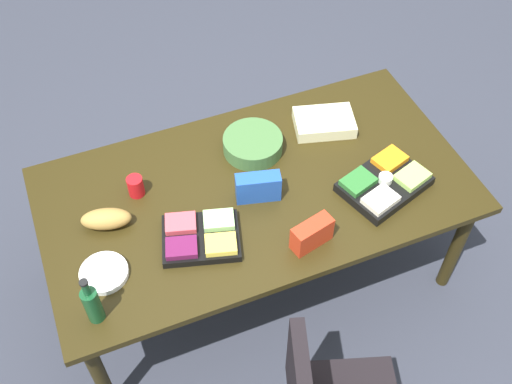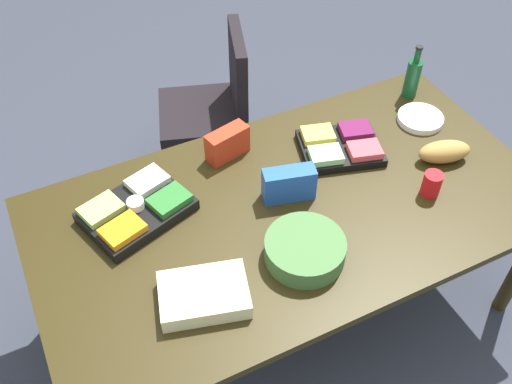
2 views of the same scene
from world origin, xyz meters
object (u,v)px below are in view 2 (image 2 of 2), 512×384
paper_plate_stack (420,119)px  chip_bag_red (227,143)px  office_chair (211,124)px  conference_table (291,217)px  salad_bowl (305,249)px  sheet_cake (204,295)px  chip_bag_blue (289,184)px  red_solo_cup (432,184)px  wine_bottle (413,77)px  veggie_tray (137,209)px  bread_loaf (444,152)px  fruit_platter (340,146)px

paper_plate_stack → chip_bag_red: bearing=168.6°
office_chair → conference_table: bearing=-93.7°
paper_plate_stack → salad_bowl: 1.03m
sheet_cake → salad_bowl: bearing=1.8°
chip_bag_blue → chip_bag_red: 0.37m
red_solo_cup → chip_bag_red: chip_bag_red is taller
wine_bottle → chip_bag_red: 1.02m
office_chair → wine_bottle: 1.18m
conference_table → office_chair: 1.14m
veggie_tray → paper_plate_stack: bearing=-0.8°
veggie_tray → bread_loaf: bearing=-12.1°
office_chair → bread_loaf: bearing=-59.2°
chip_bag_red → chip_bag_blue: bearing=-70.4°
conference_table → veggie_tray: veggie_tray is taller
office_chair → bread_loaf: 1.39m
sheet_cake → veggie_tray: bearing=100.0°
chip_bag_blue → fruit_platter: size_ratio=0.52×
red_solo_cup → chip_bag_red: bearing=138.5°
conference_table → fruit_platter: bearing=29.5°
wine_bottle → salad_bowl: wine_bottle is taller
red_solo_cup → sheet_cake: (-1.07, -0.07, -0.02)m
chip_bag_blue → sheet_cake: size_ratio=0.69×
wine_bottle → veggie_tray: bearing=-173.3°
conference_table → bread_loaf: 0.76m
bread_loaf → red_solo_cup: bearing=-142.2°
salad_bowl → red_solo_cup: bearing=5.4°
paper_plate_stack → bread_loaf: (-0.08, -0.27, 0.04)m
bread_loaf → fruit_platter: bearing=146.7°
conference_table → paper_plate_stack: paper_plate_stack is taller
office_chair → red_solo_cup: office_chair is taller
red_solo_cup → wine_bottle: size_ratio=0.39×
office_chair → red_solo_cup: bearing=-68.8°
conference_table → veggie_tray: size_ratio=4.39×
salad_bowl → wine_bottle: bearing=34.0°
veggie_tray → chip_bag_blue: bearing=-16.5°
chip_bag_blue → sheet_cake: bearing=-148.2°
sheet_cake → fruit_platter: bearing=28.4°
bread_loaf → wine_bottle: wine_bottle is taller
wine_bottle → salad_bowl: 1.19m
wine_bottle → office_chair: bearing=141.2°
paper_plate_stack → sheet_cake: 1.42m
chip_bag_blue → veggie_tray: size_ratio=0.45×
veggie_tray → chip_bag_red: 0.52m
office_chair → chip_bag_blue: bearing=-93.2°
conference_table → chip_bag_red: (-0.11, 0.41, 0.14)m
veggie_tray → salad_bowl: 0.71m
red_solo_cup → sheet_cake: 1.08m
fruit_platter → wine_bottle: (0.54, 0.21, 0.08)m
conference_table → chip_bag_blue: 0.15m
fruit_platter → sheet_cake: bearing=-151.6°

